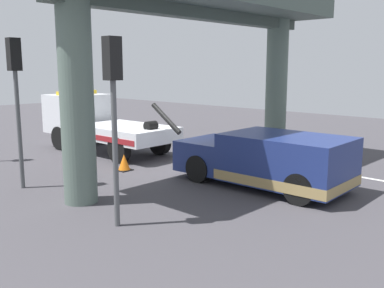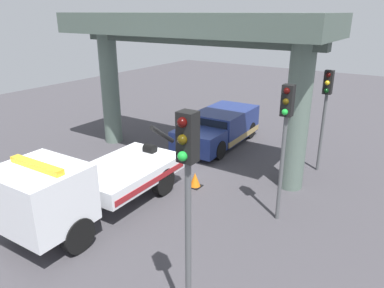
{
  "view_description": "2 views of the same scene",
  "coord_description": "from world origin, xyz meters",
  "views": [
    {
      "loc": [
        -10.49,
        10.56,
        3.46
      ],
      "look_at": [
        -0.78,
        0.23,
        0.96
      ],
      "focal_mm": 40.65,
      "sensor_mm": 36.0,
      "label": 1
    },
    {
      "loc": [
        11.32,
        8.3,
        6.18
      ],
      "look_at": [
        -0.33,
        0.55,
        1.05
      ],
      "focal_mm": 33.9,
      "sensor_mm": 36.0,
      "label": 2
    }
  ],
  "objects": [
    {
      "name": "traffic_light_far",
      "position": [
        1.52,
        5.01,
        3.11
      ],
      "size": [
        0.39,
        0.32,
        4.27
      ],
      "color": "#515456",
      "rests_on": "ground"
    },
    {
      "name": "lane_stripe_mid",
      "position": [
        0.0,
        -3.0,
        0.0
      ],
      "size": [
        2.6,
        0.16,
        0.01
      ],
      "primitive_type": "cube",
      "color": "silver",
      "rests_on": "ground"
    },
    {
      "name": "towed_van_green",
      "position": [
        -3.63,
        -0.0,
        0.78
      ],
      "size": [
        5.25,
        2.33,
        1.58
      ],
      "color": "navy",
      "rests_on": "ground"
    },
    {
      "name": "traffic_cone_orange",
      "position": [
        1.08,
        1.62,
        0.26
      ],
      "size": [
        0.47,
        0.47,
        0.56
      ],
      "color": "orange",
      "rests_on": "ground"
    },
    {
      "name": "traffic_light_mid",
      "position": [
        6.52,
        5.01,
        3.35
      ],
      "size": [
        0.39,
        0.32,
        4.62
      ],
      "color": "#515456",
      "rests_on": "ground"
    },
    {
      "name": "lane_stripe_east",
      "position": [
        6.0,
        -3.0,
        0.0
      ],
      "size": [
        2.6,
        0.16,
        0.01
      ],
      "primitive_type": "cube",
      "color": "silver",
      "rests_on": "ground"
    },
    {
      "name": "traffic_light_near",
      "position": [
        -2.98,
        5.01,
        2.99
      ],
      "size": [
        0.39,
        0.32,
        4.1
      ],
      "color": "#515456",
      "rests_on": "ground"
    },
    {
      "name": "overpass_structure",
      "position": [
        -0.91,
        0.0,
        5.14
      ],
      "size": [
        3.6,
        11.18,
        6.14
      ],
      "color": "#596B60",
      "rests_on": "ground"
    },
    {
      "name": "tow_truck_white",
      "position": [
        4.92,
        0.02,
        1.2
      ],
      "size": [
        7.28,
        2.55,
        2.46
      ],
      "color": "white",
      "rests_on": "ground"
    },
    {
      "name": "lane_stripe_west",
      "position": [
        -6.0,
        -3.0,
        0.0
      ],
      "size": [
        2.6,
        0.16,
        0.01
      ],
      "primitive_type": "cube",
      "color": "silver",
      "rests_on": "ground"
    },
    {
      "name": "ground_plane",
      "position": [
        0.0,
        0.0,
        -0.05
      ],
      "size": [
        60.0,
        40.0,
        0.1
      ],
      "primitive_type": "cube",
      "color": "#423F44"
    }
  ]
}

